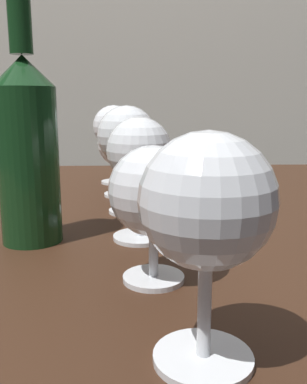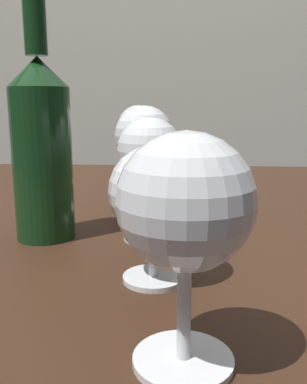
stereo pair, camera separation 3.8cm
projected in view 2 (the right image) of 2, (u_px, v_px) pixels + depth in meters
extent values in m
cube|color=beige|center=(156.00, 5.00, 1.67)|extent=(5.00, 0.08, 2.60)
cube|color=#382114|center=(112.00, 222.00, 0.65)|extent=(1.31, 0.98, 0.03)
cylinder|color=white|center=(183.00, 360.00, 0.28)|extent=(0.07, 0.07, 0.00)
cylinder|color=white|center=(184.00, 303.00, 0.27)|extent=(0.01, 0.01, 0.08)
sphere|color=white|center=(186.00, 202.00, 0.25)|extent=(0.08, 0.08, 0.08)
ellipsoid|color=#470A16|center=(186.00, 200.00, 0.25)|extent=(0.07, 0.07, 0.04)
cylinder|color=white|center=(154.00, 278.00, 0.40)|extent=(0.06, 0.06, 0.00)
cylinder|color=white|center=(154.00, 248.00, 0.40)|extent=(0.01, 0.01, 0.06)
sphere|color=white|center=(154.00, 191.00, 0.38)|extent=(0.08, 0.08, 0.08)
ellipsoid|color=#EACC66|center=(154.00, 186.00, 0.38)|extent=(0.07, 0.07, 0.05)
cylinder|color=white|center=(150.00, 237.00, 0.52)|extent=(0.07, 0.07, 0.00)
cylinder|color=white|center=(150.00, 203.00, 0.52)|extent=(0.01, 0.01, 0.08)
sphere|color=white|center=(150.00, 150.00, 0.50)|extent=(0.08, 0.08, 0.08)
ellipsoid|color=beige|center=(150.00, 147.00, 0.50)|extent=(0.07, 0.07, 0.04)
cylinder|color=white|center=(145.00, 210.00, 0.65)|extent=(0.06, 0.06, 0.00)
cylinder|color=white|center=(144.00, 182.00, 0.64)|extent=(0.01, 0.01, 0.08)
sphere|color=white|center=(144.00, 135.00, 0.63)|extent=(0.09, 0.09, 0.09)
ellipsoid|color=gold|center=(144.00, 137.00, 0.63)|extent=(0.08, 0.08, 0.03)
cylinder|color=white|center=(143.00, 194.00, 0.77)|extent=(0.06, 0.06, 0.00)
cylinder|color=white|center=(143.00, 175.00, 0.76)|extent=(0.01, 0.01, 0.06)
sphere|color=white|center=(143.00, 143.00, 0.75)|extent=(0.08, 0.08, 0.08)
ellipsoid|color=#380711|center=(143.00, 147.00, 0.75)|extent=(0.07, 0.07, 0.02)
cylinder|color=white|center=(139.00, 181.00, 0.88)|extent=(0.06, 0.06, 0.00)
cylinder|color=white|center=(139.00, 160.00, 0.87)|extent=(0.01, 0.01, 0.08)
sphere|color=white|center=(139.00, 126.00, 0.86)|extent=(0.08, 0.08, 0.08)
ellipsoid|color=maroon|center=(139.00, 128.00, 0.86)|extent=(0.07, 0.07, 0.03)
cylinder|color=#143819|center=(43.00, 165.00, 0.51)|extent=(0.07, 0.07, 0.18)
cone|color=#143819|center=(37.00, 71.00, 0.49)|extent=(0.07, 0.07, 0.03)
cylinder|color=#143819|center=(35.00, 22.00, 0.48)|extent=(0.03, 0.03, 0.07)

